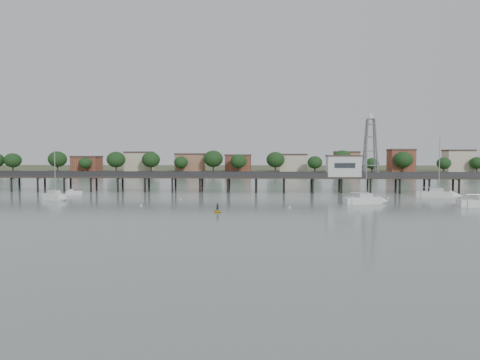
% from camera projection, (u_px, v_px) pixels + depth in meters
% --- Properties ---
extents(ground_plane, '(500.00, 500.00, 0.00)m').
position_uv_depth(ground_plane, '(211.00, 230.00, 57.58)').
color(ground_plane, slate).
rests_on(ground_plane, ground).
extents(pier, '(150.00, 5.00, 5.50)m').
position_uv_depth(pier, '(242.00, 177.00, 117.16)').
color(pier, '#2D2823').
rests_on(pier, ground).
extents(pier_building, '(8.40, 5.40, 5.30)m').
position_uv_depth(pier_building, '(343.00, 166.00, 115.29)').
color(pier_building, silver).
rests_on(pier_building, ground).
extents(lattice_tower, '(3.20, 3.20, 15.50)m').
position_uv_depth(lattice_tower, '(370.00, 148.00, 114.61)').
color(lattice_tower, slate).
rests_on(lattice_tower, ground).
extents(sailboat_e, '(8.86, 5.00, 14.04)m').
position_uv_depth(sailboat_e, '(443.00, 195.00, 102.00)').
color(sailboat_e, white).
rests_on(sailboat_e, ground).
extents(sailboat_c, '(8.56, 4.74, 13.59)m').
position_uv_depth(sailboat_c, '(370.00, 200.00, 89.26)').
color(sailboat_c, white).
rests_on(sailboat_c, ground).
extents(sailboat_b, '(6.55, 4.52, 10.74)m').
position_uv_depth(sailboat_b, '(57.00, 197.00, 96.03)').
color(sailboat_b, white).
rests_on(sailboat_b, ground).
extents(white_tender, '(3.89, 2.15, 1.43)m').
position_uv_depth(white_tender, '(74.00, 193.00, 109.94)').
color(white_tender, white).
rests_on(white_tender, ground).
extents(yellow_dinghy, '(1.76, 0.82, 2.38)m').
position_uv_depth(yellow_dinghy, '(217.00, 212.00, 75.58)').
color(yellow_dinghy, yellow).
rests_on(yellow_dinghy, ground).
extents(dinghy_occupant, '(0.71, 1.34, 0.30)m').
position_uv_depth(dinghy_occupant, '(217.00, 212.00, 75.58)').
color(dinghy_occupant, black).
rests_on(dinghy_occupant, ground).
extents(mooring_buoys, '(64.28, 21.78, 0.39)m').
position_uv_depth(mooring_buoys, '(298.00, 203.00, 90.30)').
color(mooring_buoys, beige).
rests_on(mooring_buoys, ground).
extents(far_shore, '(500.00, 170.00, 10.40)m').
position_uv_depth(far_shore, '(261.00, 169.00, 296.19)').
color(far_shore, '#475133').
rests_on(far_shore, ground).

